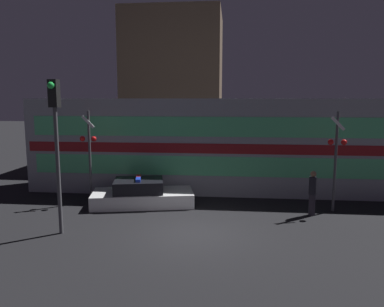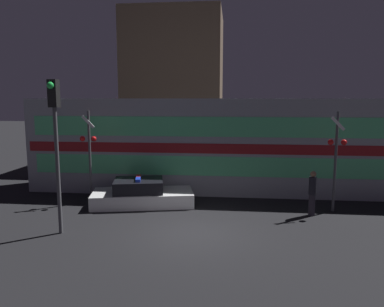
# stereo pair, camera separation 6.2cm
# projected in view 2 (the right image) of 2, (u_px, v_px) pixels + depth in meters

# --- Properties ---
(ground_plane) EXTENTS (120.00, 120.00, 0.00)m
(ground_plane) POSITION_uv_depth(u_px,v_px,m) (192.00, 233.00, 12.91)
(ground_plane) COLOR black
(train) EXTENTS (20.30, 2.87, 4.59)m
(train) POSITION_uv_depth(u_px,v_px,m) (235.00, 145.00, 18.55)
(train) COLOR #999EA5
(train) RESTS_ON ground_plane
(police_car) EXTENTS (4.62, 2.75, 1.24)m
(police_car) POSITION_uv_depth(u_px,v_px,m) (142.00, 194.00, 16.27)
(police_car) COLOR silver
(police_car) RESTS_ON ground_plane
(pedestrian) EXTENTS (0.30, 0.30, 1.78)m
(pedestrian) POSITION_uv_depth(u_px,v_px,m) (312.00, 193.00, 14.70)
(pedestrian) COLOR #2D2833
(pedestrian) RESTS_ON ground_plane
(crossing_signal_near) EXTENTS (0.74, 0.29, 4.10)m
(crossing_signal_near) POSITION_uv_depth(u_px,v_px,m) (336.00, 154.00, 15.00)
(crossing_signal_near) COLOR #4C4C51
(crossing_signal_near) RESTS_ON ground_plane
(crossing_signal_far) EXTENTS (0.74, 0.29, 4.07)m
(crossing_signal_far) POSITION_uv_depth(u_px,v_px,m) (89.00, 150.00, 16.41)
(crossing_signal_far) COLOR #4C4C51
(crossing_signal_far) RESTS_ON ground_plane
(traffic_light_corner) EXTENTS (0.30, 0.46, 5.20)m
(traffic_light_corner) POSITION_uv_depth(u_px,v_px,m) (55.00, 128.00, 12.34)
(traffic_light_corner) COLOR #4C4C51
(traffic_light_corner) RESTS_ON ground_plane
(building_left) EXTENTS (6.77, 6.23, 10.65)m
(building_left) POSITION_uv_depth(u_px,v_px,m) (175.00, 88.00, 27.58)
(building_left) COLOR brown
(building_left) RESTS_ON ground_plane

